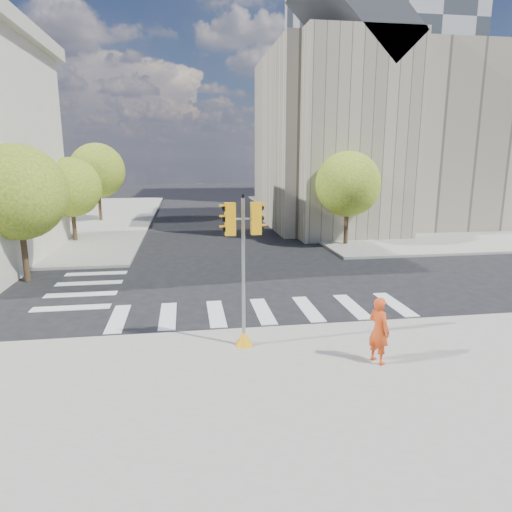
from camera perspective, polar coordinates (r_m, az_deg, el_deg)
The scene contains 15 objects.
ground at distance 19.59m, azimuth 0.16°, elevation -4.97°, with size 160.00×160.00×0.00m, color black.
sidewalk_near at distance 9.89m, azimuth 11.06°, elevation -23.71°, with size 30.00×14.00×0.15m, color gray.
sidewalk_far_right at distance 50.35m, azimuth 18.42°, elevation 5.24°, with size 28.00×40.00×0.15m, color gray.
civic_building at distance 41.91m, azimuth 17.95°, elevation 13.80°, with size 26.00×16.00×19.39m.
office_tower at distance 66.02m, azimuth 14.35°, elevation 20.07°, with size 20.00×18.00×30.00m, color #9EA0A3.
tree_lw_near at distance 23.76m, azimuth -27.62°, elevation 7.04°, with size 4.40×4.40×6.41m.
tree_lw_mid at distance 33.40m, azimuth -22.13°, elevation 7.95°, with size 4.00×4.00×5.77m.
tree_lw_far at distance 43.15m, azimuth -19.22°, elevation 10.03°, with size 4.80×4.80×6.95m.
tree_re_near at distance 30.36m, azimuth 11.42°, elevation 8.80°, with size 4.20×4.20×6.16m.
tree_re_mid at distance 41.80m, azimuth 5.73°, elevation 10.34°, with size 4.60×4.60×6.66m.
tree_re_far at distance 53.52m, azimuth 2.47°, elevation 10.33°, with size 4.00×4.00×5.88m.
lamp_near at distance 34.27m, azimuth 9.94°, elevation 10.14°, with size 0.35×0.18×8.11m.
lamp_far at distance 47.74m, azimuth 4.50°, elevation 10.90°, with size 0.35×0.18×8.11m.
traffic_signal at distance 13.65m, azimuth -1.57°, elevation -3.50°, with size 1.07×0.56×4.64m.
photographer at distance 13.33m, azimuth 15.11°, elevation -8.95°, with size 0.70×0.46×1.91m, color #D34013.
Camera 1 is at (-2.91, -18.46, 5.88)m, focal length 32.00 mm.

